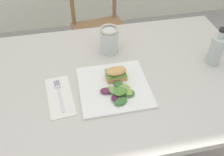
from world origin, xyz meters
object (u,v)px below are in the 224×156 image
fork_on_napkin (59,93)px  sandwich_half_front (116,73)px  chair_wooden_far (100,29)px  dining_table (108,95)px  mason_jar_iced_tea (109,41)px  plate_lunch (114,87)px  bottle_cold_brew (216,51)px

fork_on_napkin → sandwich_half_front: bearing=7.7°
chair_wooden_far → dining_table: bearing=-96.4°
chair_wooden_far → mason_jar_iced_tea: size_ratio=6.57×
plate_lunch → sandwich_half_front: (0.02, 0.05, 0.03)m
bottle_cold_brew → mason_jar_iced_tea: (-0.46, 0.19, -0.01)m
dining_table → mason_jar_iced_tea: bearing=77.2°
chair_wooden_far → bottle_cold_brew: bottle_cold_brew is taller
fork_on_napkin → mason_jar_iced_tea: mason_jar_iced_tea is taller
plate_lunch → mason_jar_iced_tea: 0.27m
mason_jar_iced_tea → bottle_cold_brew: bearing=-22.0°
dining_table → plate_lunch: (0.01, -0.07, 0.13)m
dining_table → mason_jar_iced_tea: size_ratio=10.23×
plate_lunch → sandwich_half_front: size_ratio=3.17×
fork_on_napkin → mason_jar_iced_tea: 0.37m
dining_table → chair_wooden_far: chair_wooden_far is taller
dining_table → plate_lunch: 0.15m
plate_lunch → mason_jar_iced_tea: mason_jar_iced_tea is taller
sandwich_half_front → bottle_cold_brew: size_ratio=0.50×
bottle_cold_brew → chair_wooden_far: bearing=115.5°
chair_wooden_far → fork_on_napkin: bearing=-109.0°
dining_table → plate_lunch: plate_lunch is taller
chair_wooden_far → sandwich_half_front: 0.95m
mason_jar_iced_tea → chair_wooden_far: bearing=85.5°
bottle_cold_brew → plate_lunch: bearing=-171.7°
plate_lunch → bottle_cold_brew: (0.49, 0.07, 0.06)m
chair_wooden_far → plate_lunch: size_ratio=2.94×
dining_table → mason_jar_iced_tea: mason_jar_iced_tea is taller
bottle_cold_brew → mason_jar_iced_tea: bottle_cold_brew is taller
mason_jar_iced_tea → fork_on_napkin: bearing=-136.6°
dining_table → bottle_cold_brew: (0.51, -0.00, 0.19)m
sandwich_half_front → bottle_cold_brew: bearing=3.2°
dining_table → fork_on_napkin: size_ratio=7.28×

